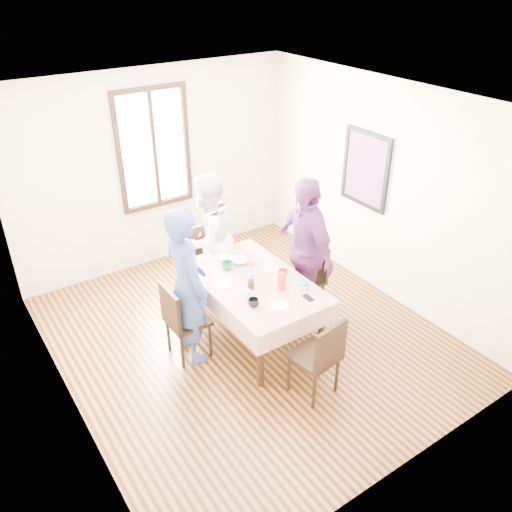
% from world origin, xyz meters
% --- Properties ---
extents(ground, '(4.50, 4.50, 0.00)m').
position_xyz_m(ground, '(0.00, 0.00, 0.00)').
color(ground, black).
rests_on(ground, ground).
extents(back_wall, '(4.00, 0.00, 4.00)m').
position_xyz_m(back_wall, '(0.00, 2.25, 1.35)').
color(back_wall, beige).
rests_on(back_wall, ground).
extents(right_wall, '(0.00, 4.50, 4.50)m').
position_xyz_m(right_wall, '(2.00, 0.00, 1.35)').
color(right_wall, beige).
rests_on(right_wall, ground).
extents(window_frame, '(1.02, 0.06, 1.62)m').
position_xyz_m(window_frame, '(0.00, 2.23, 1.65)').
color(window_frame, black).
rests_on(window_frame, back_wall).
extents(window_pane, '(0.90, 0.02, 1.50)m').
position_xyz_m(window_pane, '(0.00, 2.24, 1.65)').
color(window_pane, white).
rests_on(window_pane, back_wall).
extents(art_poster, '(0.04, 0.76, 0.96)m').
position_xyz_m(art_poster, '(1.98, 0.30, 1.55)').
color(art_poster, red).
rests_on(art_poster, right_wall).
extents(dining_table, '(0.91, 1.55, 0.75)m').
position_xyz_m(dining_table, '(0.06, -0.03, 0.38)').
color(dining_table, black).
rests_on(dining_table, ground).
extents(tablecloth, '(1.03, 1.67, 0.01)m').
position_xyz_m(tablecloth, '(0.06, -0.03, 0.76)').
color(tablecloth, '#540908').
rests_on(tablecloth, dining_table).
extents(chair_left, '(0.42, 0.42, 0.91)m').
position_xyz_m(chair_left, '(-0.69, 0.11, 0.46)').
color(chair_left, black).
rests_on(chair_left, ground).
extents(chair_right, '(0.45, 0.45, 0.91)m').
position_xyz_m(chair_right, '(0.82, 0.02, 0.46)').
color(chair_right, black).
rests_on(chair_right, ground).
extents(chair_far, '(0.43, 0.43, 0.91)m').
position_xyz_m(chair_far, '(0.06, 1.04, 0.46)').
color(chair_far, black).
rests_on(chair_far, ground).
extents(chair_near, '(0.48, 0.48, 0.91)m').
position_xyz_m(chair_near, '(0.06, -1.10, 0.46)').
color(chair_near, black).
rests_on(chair_near, ground).
extents(person_left, '(0.43, 0.65, 1.77)m').
position_xyz_m(person_left, '(-0.67, 0.11, 0.89)').
color(person_left, navy).
rests_on(person_left, ground).
extents(person_far, '(0.97, 0.85, 1.67)m').
position_xyz_m(person_far, '(0.06, 1.02, 0.83)').
color(person_far, white).
rests_on(person_far, ground).
extents(person_right, '(0.56, 1.09, 1.79)m').
position_xyz_m(person_right, '(0.80, 0.02, 0.89)').
color(person_right, '#642D68').
rests_on(person_right, ground).
extents(mug_black, '(0.14, 0.14, 0.09)m').
position_xyz_m(mug_black, '(-0.21, -0.43, 0.81)').
color(mug_black, black).
rests_on(mug_black, tablecloth).
extents(mug_flag, '(0.14, 0.14, 0.10)m').
position_xyz_m(mug_flag, '(0.37, -0.17, 0.81)').
color(mug_flag, red).
rests_on(mug_flag, tablecloth).
extents(mug_green, '(0.17, 0.17, 0.09)m').
position_xyz_m(mug_green, '(-0.05, 0.35, 0.81)').
color(mug_green, '#0C7226').
rests_on(mug_green, tablecloth).
extents(serving_bowl, '(0.20, 0.20, 0.05)m').
position_xyz_m(serving_bowl, '(0.16, 0.38, 0.79)').
color(serving_bowl, white).
rests_on(serving_bowl, tablecloth).
extents(juice_carton, '(0.07, 0.07, 0.20)m').
position_xyz_m(juice_carton, '(0.22, -0.34, 0.86)').
color(juice_carton, red).
rests_on(juice_carton, tablecloth).
extents(butter_tub, '(0.11, 0.11, 0.06)m').
position_xyz_m(butter_tub, '(0.43, -0.45, 0.79)').
color(butter_tub, white).
rests_on(butter_tub, tablecloth).
extents(jam_jar, '(0.07, 0.07, 0.10)m').
position_xyz_m(jam_jar, '(-0.04, -0.14, 0.81)').
color(jam_jar, black).
rests_on(jam_jar, tablecloth).
extents(drinking_glass, '(0.07, 0.07, 0.09)m').
position_xyz_m(drinking_glass, '(-0.17, -0.28, 0.81)').
color(drinking_glass, silver).
rests_on(drinking_glass, tablecloth).
extents(smartphone, '(0.07, 0.14, 0.01)m').
position_xyz_m(smartphone, '(0.35, -0.63, 0.77)').
color(smartphone, black).
rests_on(smartphone, tablecloth).
extents(flower_vase, '(0.06, 0.06, 0.12)m').
position_xyz_m(flower_vase, '(0.08, 0.05, 0.82)').
color(flower_vase, silver).
rests_on(flower_vase, tablecloth).
extents(plate_left, '(0.20, 0.20, 0.01)m').
position_xyz_m(plate_left, '(-0.24, 0.08, 0.77)').
color(plate_left, white).
rests_on(plate_left, tablecloth).
extents(plate_right, '(0.20, 0.20, 0.01)m').
position_xyz_m(plate_right, '(0.38, 0.07, 0.77)').
color(plate_right, white).
rests_on(plate_right, tablecloth).
extents(plate_far, '(0.20, 0.20, 0.01)m').
position_xyz_m(plate_far, '(0.07, 0.59, 0.77)').
color(plate_far, white).
rests_on(plate_far, tablecloth).
extents(plate_near, '(0.20, 0.20, 0.01)m').
position_xyz_m(plate_near, '(0.02, -0.57, 0.77)').
color(plate_near, white).
rests_on(plate_near, tablecloth).
extents(butter_lid, '(0.12, 0.12, 0.01)m').
position_xyz_m(butter_lid, '(0.43, -0.45, 0.82)').
color(butter_lid, blue).
rests_on(butter_lid, butter_tub).
extents(flower_bunch, '(0.09, 0.09, 0.10)m').
position_xyz_m(flower_bunch, '(0.08, 0.05, 0.93)').
color(flower_bunch, yellow).
rests_on(flower_bunch, flower_vase).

